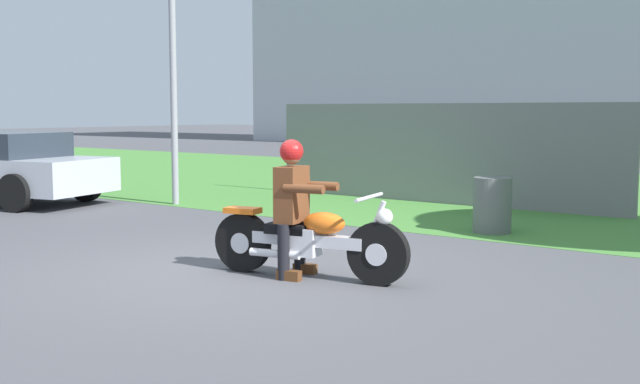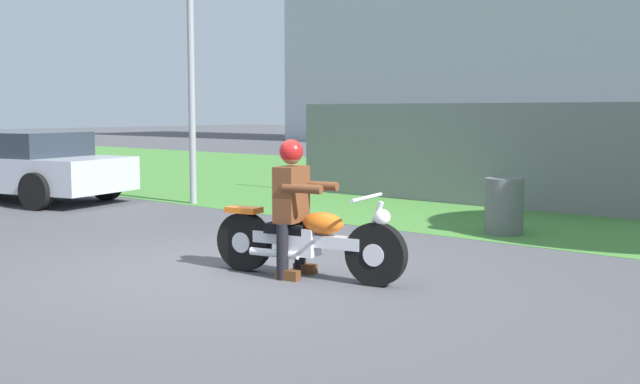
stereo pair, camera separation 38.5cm
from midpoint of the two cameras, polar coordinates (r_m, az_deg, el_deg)
name	(u,v)px [view 1 (the left image)]	position (r m, az deg, el deg)	size (l,w,h in m)	color
ground	(235,272)	(8.14, -7.68, -5.86)	(120.00, 120.00, 0.00)	#4C4C51
grass_verge	(558,194)	(16.06, 16.56, -0.16)	(60.00, 12.00, 0.01)	#478438
motorcycle_lead	(308,240)	(7.70, -2.30, -3.61)	(2.10, 0.76, 0.86)	black
rider_lead	(293,197)	(7.72, -3.42, -0.39)	(0.61, 0.54, 1.39)	black
streetlight_pole	(176,3)	(13.99, -11.37, 13.58)	(0.96, 0.20, 5.64)	gray
trash_can	(492,205)	(10.76, 11.63, -0.96)	(0.52, 0.52, 0.76)	#595E5B
fence_segment	(437,153)	(14.03, 7.84, 2.85)	(7.00, 0.06, 1.80)	slate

